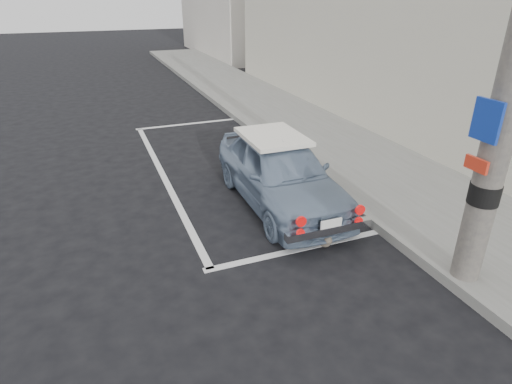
# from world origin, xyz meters

# --- Properties ---
(ground) EXTENTS (80.00, 80.00, 0.00)m
(ground) POSITION_xyz_m (0.00, 0.00, 0.00)
(ground) COLOR black
(ground) RESTS_ON ground
(sidewalk) EXTENTS (2.80, 40.00, 0.15)m
(sidewalk) POSITION_xyz_m (3.20, 2.00, 0.07)
(sidewalk) COLOR slate
(sidewalk) RESTS_ON ground
(pline_rear) EXTENTS (3.00, 0.12, 0.01)m
(pline_rear) POSITION_xyz_m (0.50, -0.50, 0.00)
(pline_rear) COLOR silver
(pline_rear) RESTS_ON ground
(pline_front) EXTENTS (3.00, 0.12, 0.01)m
(pline_front) POSITION_xyz_m (0.50, 6.50, 0.00)
(pline_front) COLOR silver
(pline_front) RESTS_ON ground
(pline_side) EXTENTS (0.12, 7.00, 0.01)m
(pline_side) POSITION_xyz_m (-0.90, 3.00, 0.00)
(pline_side) COLOR silver
(pline_side) RESTS_ON ground
(retro_coupe) EXTENTS (1.45, 3.54, 1.20)m
(retro_coupe) POSITION_xyz_m (0.81, 1.00, 0.61)
(retro_coupe) COLOR #7489A4
(retro_coupe) RESTS_ON ground
(cat) EXTENTS (0.21, 0.46, 0.24)m
(cat) POSITION_xyz_m (0.84, -0.54, 0.11)
(cat) COLOR #6D6253
(cat) RESTS_ON ground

